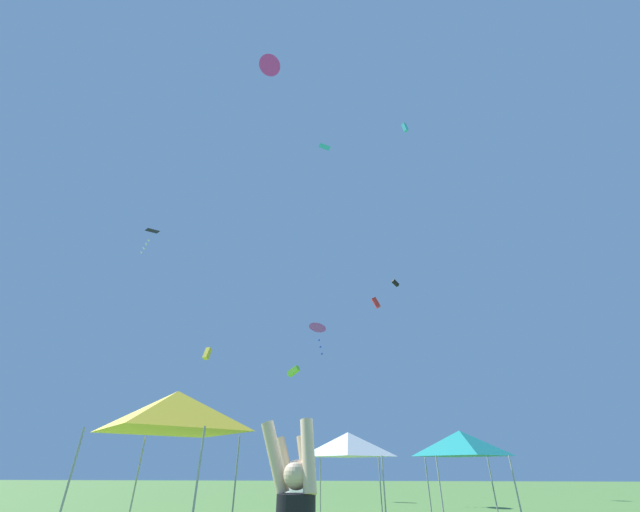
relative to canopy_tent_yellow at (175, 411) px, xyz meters
The scene contains 12 objects.
canopy_tent_yellow is the anchor object (origin of this frame).
canopy_tent_white 7.68m from the canopy_tent_yellow, 50.18° to the left, with size 2.80×2.80×2.99m.
canopy_tent_teal 10.74m from the canopy_tent_yellow, 29.88° to the left, with size 2.79×2.79×2.99m.
kite_black_diamond 21.35m from the canopy_tent_yellow, 130.13° to the left, with size 1.03×1.32×2.38m.
kite_black_box 23.58m from the canopy_tent_yellow, 63.02° to the left, with size 0.70×0.65×0.55m.
kite_magenta_delta 17.87m from the canopy_tent_yellow, 37.91° to the left, with size 1.41×1.24×1.06m.
kite_red_box 25.10m from the canopy_tent_yellow, 70.03° to the left, with size 0.76×0.41×1.04m.
kite_yellow_box 22.95m from the canopy_tent_yellow, 110.13° to the left, with size 0.57×0.80×1.10m.
kite_purple_delta 16.34m from the canopy_tent_yellow, 78.83° to the left, with size 1.73×1.73×2.33m.
kite_lime_box 17.13m from the canopy_tent_yellow, 87.03° to the left, with size 1.03×0.77×0.72m.
kite_cyan_diamond 23.89m from the canopy_tent_yellow, 70.29° to the left, with size 1.22×1.16×0.64m.
kite_cyan_box 20.82m from the canopy_tent_yellow, 32.81° to the left, with size 0.44×0.41×0.60m.
Camera 1 is at (0.30, -5.17, 1.71)m, focal length 20.94 mm.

